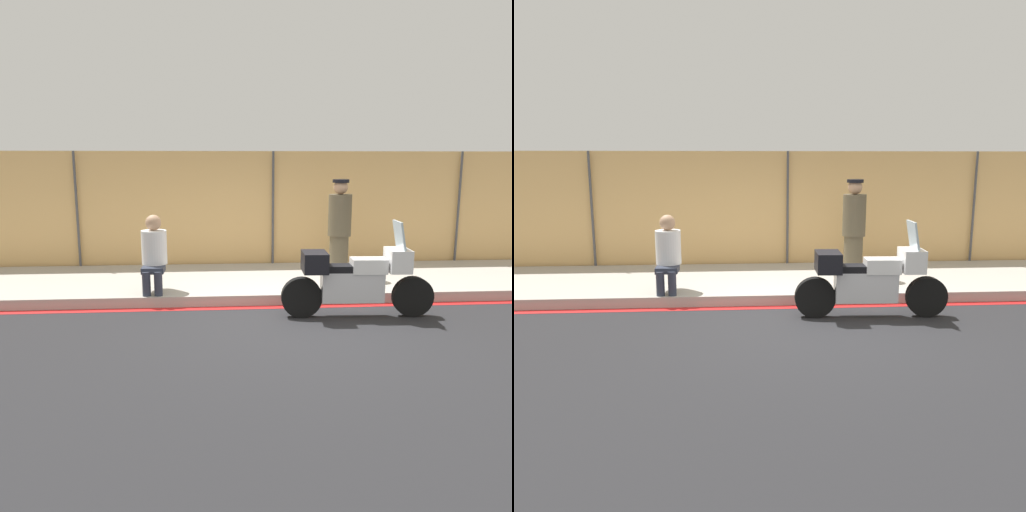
{
  "view_description": "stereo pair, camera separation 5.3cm",
  "coord_description": "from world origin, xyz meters",
  "views": [
    {
      "loc": [
        -1.12,
        -6.99,
        2.32
      ],
      "look_at": [
        -0.51,
        1.4,
        0.73
      ],
      "focal_mm": 35.0,
      "sensor_mm": 36.0,
      "label": 1
    },
    {
      "loc": [
        -1.07,
        -7.0,
        2.32
      ],
      "look_at": [
        -0.51,
        1.4,
        0.73
      ],
      "focal_mm": 35.0,
      "sensor_mm": 36.0,
      "label": 2
    }
  ],
  "objects": [
    {
      "name": "curb_paint_stripe",
      "position": [
        0.0,
        0.75,
        0.0
      ],
      "size": [
        30.0,
        0.18,
        0.01
      ],
      "color": "red",
      "rests_on": "ground_plane"
    },
    {
      "name": "sidewalk",
      "position": [
        0.0,
        2.15,
        0.09
      ],
      "size": [
        30.0,
        2.62,
        0.18
      ],
      "color": "#ADA89E",
      "rests_on": "ground_plane"
    },
    {
      "name": "ground_plane",
      "position": [
        0.0,
        0.0,
        0.0
      ],
      "size": [
        120.0,
        120.0,
        0.0
      ],
      "primitive_type": "plane",
      "color": "#262628"
    },
    {
      "name": "person_seated_on_curb",
      "position": [
        -2.23,
        1.3,
        0.87
      ],
      "size": [
        0.42,
        0.68,
        1.28
      ],
      "color": "#2D3342",
      "rests_on": "sidewalk"
    },
    {
      "name": "storefront_fence",
      "position": [
        0.0,
        3.55,
        1.27
      ],
      "size": [
        28.5,
        0.17,
        2.53
      ],
      "color": "#E5B26B",
      "rests_on": "ground_plane"
    },
    {
      "name": "motorcycle",
      "position": [
        0.91,
        0.17,
        0.59
      ],
      "size": [
        2.31,
        0.56,
        1.46
      ],
      "rotation": [
        0.0,
        0.0,
        -0.05
      ],
      "color": "black",
      "rests_on": "ground_plane"
    },
    {
      "name": "officer_standing",
      "position": [
        1.12,
        2.16,
        1.11
      ],
      "size": [
        0.43,
        0.43,
        1.82
      ],
      "color": "brown",
      "rests_on": "sidewalk"
    }
  ]
}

